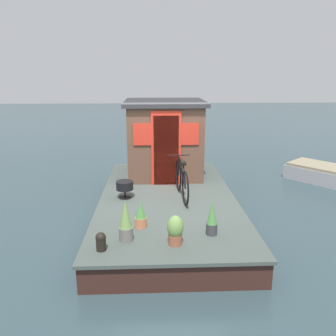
# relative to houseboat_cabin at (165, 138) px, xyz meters

# --- Properties ---
(ground_plane) EXTENTS (60.00, 60.00, 0.00)m
(ground_plane) POSITION_rel_houseboat_cabin_xyz_m (-1.78, 0.00, -1.50)
(ground_plane) COLOR #2D4247
(houseboat_deck) EXTENTS (5.79, 2.98, 0.51)m
(houseboat_deck) POSITION_rel_houseboat_cabin_xyz_m (-1.78, 0.00, -1.25)
(houseboat_deck) COLOR #424C47
(houseboat_deck) RESTS_ON ground_plane
(houseboat_cabin) EXTENTS (2.12, 2.07, 1.96)m
(houseboat_cabin) POSITION_rel_houseboat_cabin_xyz_m (0.00, 0.00, 0.00)
(houseboat_cabin) COLOR brown
(houseboat_cabin) RESTS_ON houseboat_deck
(bicycle) EXTENTS (1.68, 0.50, 0.87)m
(bicycle) POSITION_rel_houseboat_cabin_xyz_m (-1.88, -0.30, -0.59)
(bicycle) COLOR black
(bicycle) RESTS_ON houseboat_deck
(potted_plant_fern) EXTENTS (0.26, 0.26, 0.49)m
(potted_plant_fern) POSITION_rel_houseboat_cabin_xyz_m (-4.07, -0.02, -0.74)
(potted_plant_fern) COLOR #935138
(potted_plant_fern) RESTS_ON houseboat_deck
(potted_plant_ivy) EXTENTS (0.22, 0.22, 0.48)m
(potted_plant_ivy) POSITION_rel_houseboat_cabin_xyz_m (-3.40, 0.55, -0.76)
(potted_plant_ivy) COLOR #C6754C
(potted_plant_ivy) RESTS_ON houseboat_deck
(potted_plant_lavender) EXTENTS (0.23, 0.23, 0.71)m
(potted_plant_lavender) POSITION_rel_houseboat_cabin_xyz_m (-3.90, 0.77, -0.65)
(potted_plant_lavender) COLOR slate
(potted_plant_lavender) RESTS_ON houseboat_deck
(potted_plant_thyme) EXTENTS (0.19, 0.19, 0.59)m
(potted_plant_thyme) POSITION_rel_houseboat_cabin_xyz_m (-3.73, -0.67, -0.71)
(potted_plant_thyme) COLOR #38383D
(potted_plant_thyme) RESTS_ON houseboat_deck
(charcoal_grill) EXTENTS (0.37, 0.37, 0.38)m
(charcoal_grill) POSITION_rel_houseboat_cabin_xyz_m (-1.89, 0.94, -0.72)
(charcoal_grill) COLOR black
(charcoal_grill) RESTS_ON houseboat_deck
(mooring_bollard) EXTENTS (0.16, 0.16, 0.30)m
(mooring_bollard) POSITION_rel_houseboat_cabin_xyz_m (-4.22, 1.14, -0.83)
(mooring_bollard) COLOR black
(mooring_bollard) RESTS_ON houseboat_deck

